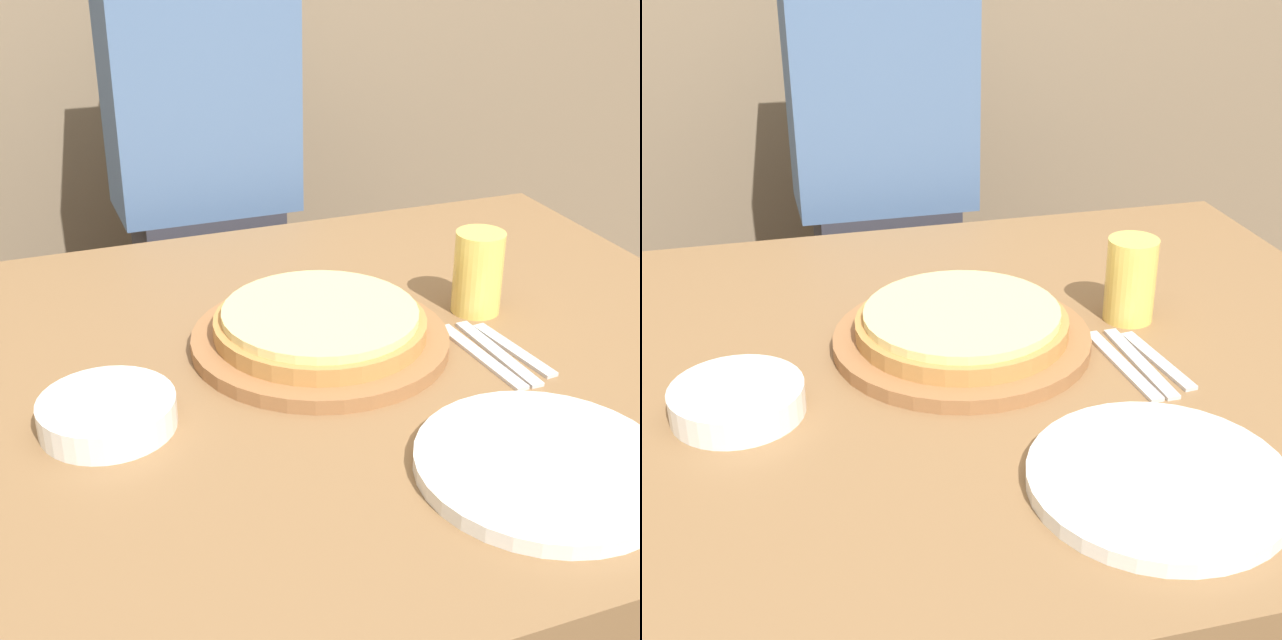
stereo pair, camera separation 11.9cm
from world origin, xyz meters
The scene contains 9 objects.
dining_table centered at (0.00, 0.00, 0.35)m, with size 1.10×1.01×0.70m.
pizza_on_board centered at (-0.06, 0.04, 0.73)m, with size 0.35×0.35×0.06m.
beer_glass centered at (0.19, 0.06, 0.77)m, with size 0.07×0.07×0.12m.
dinner_plate centered at (0.06, -0.31, 0.71)m, with size 0.28×0.28×0.02m.
side_bowl centered at (-0.36, -0.06, 0.72)m, with size 0.16×0.16×0.04m.
fork centered at (0.13, -0.07, 0.71)m, with size 0.03×0.19×0.00m.
dinner_knife centered at (0.15, -0.07, 0.71)m, with size 0.02×0.19×0.00m.
spoon centered at (0.18, -0.07, 0.71)m, with size 0.04×0.16×0.00m.
diner_person centered at (-0.05, 0.72, 0.63)m, with size 0.35×0.20×1.28m.
Camera 2 is at (-0.33, -1.00, 1.28)m, focal length 50.00 mm.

